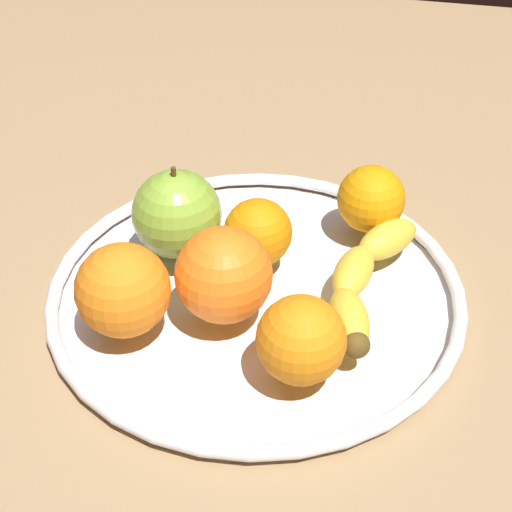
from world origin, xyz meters
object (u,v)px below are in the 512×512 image
(orange_back_right, at_px, (301,340))
(apple, at_px, (177,214))
(banana, at_px, (364,278))
(orange_back_left, at_px, (123,290))
(orange_front_left, at_px, (371,199))
(fruit_bowl, at_px, (256,291))
(orange_center, at_px, (258,232))
(orange_front_right, at_px, (224,275))

(orange_back_right, bearing_deg, apple, -132.88)
(banana, relative_size, orange_back_left, 2.47)
(banana, distance_m, orange_back_left, 0.20)
(orange_back_right, xyz_separation_m, orange_front_left, (-0.20, 0.03, -0.00))
(fruit_bowl, bearing_deg, orange_back_left, -50.32)
(fruit_bowl, distance_m, orange_center, 0.05)
(banana, bearing_deg, orange_center, -93.23)
(orange_center, bearing_deg, orange_front_right, -8.89)
(apple, relative_size, orange_front_right, 1.11)
(fruit_bowl, distance_m, orange_front_left, 0.14)
(banana, bearing_deg, apple, -86.84)
(orange_center, xyz_separation_m, orange_front_right, (0.07, -0.01, 0.01))
(apple, xyz_separation_m, orange_back_left, (0.11, -0.01, -0.00))
(apple, height_order, orange_front_right, apple)
(apple, bearing_deg, orange_back_left, -6.18)
(fruit_bowl, distance_m, apple, 0.10)
(apple, xyz_separation_m, orange_back_right, (0.12, 0.13, -0.01))
(banana, height_order, orange_front_right, orange_front_right)
(fruit_bowl, relative_size, orange_front_right, 4.57)
(orange_front_right, relative_size, orange_front_left, 1.25)
(fruit_bowl, relative_size, orange_center, 5.97)
(banana, relative_size, orange_front_left, 2.96)
(orange_front_left, bearing_deg, banana, 3.32)
(fruit_bowl, xyz_separation_m, orange_front_left, (-0.10, 0.09, 0.04))
(banana, xyz_separation_m, orange_back_left, (0.08, -0.18, 0.02))
(apple, distance_m, orange_back_left, 0.11)
(orange_front_right, relative_size, orange_back_left, 1.05)
(fruit_bowl, relative_size, orange_front_left, 5.72)
(apple, distance_m, orange_front_left, 0.18)
(fruit_bowl, bearing_deg, orange_back_right, 30.45)
(fruit_bowl, xyz_separation_m, orange_back_right, (0.09, 0.06, 0.04))
(fruit_bowl, distance_m, orange_back_left, 0.13)
(orange_back_left, bearing_deg, orange_front_left, 135.51)
(orange_front_right, bearing_deg, apple, -139.28)
(orange_front_right, bearing_deg, orange_center, 171.11)
(orange_back_right, relative_size, orange_front_right, 0.86)
(fruit_bowl, xyz_separation_m, orange_center, (-0.03, -0.01, 0.04))
(orange_back_right, xyz_separation_m, orange_front_right, (-0.05, -0.07, 0.01))
(orange_back_left, relative_size, orange_front_left, 1.20)
(orange_back_left, bearing_deg, banana, 114.69)
(orange_back_left, bearing_deg, orange_center, 141.71)
(orange_back_right, bearing_deg, orange_front_left, 171.29)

